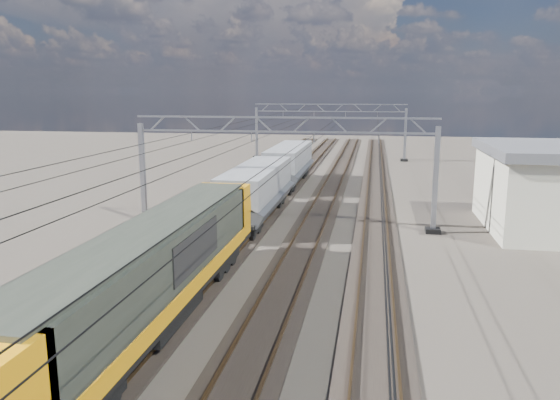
% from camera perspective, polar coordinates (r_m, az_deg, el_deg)
% --- Properties ---
extents(ground, '(160.00, 160.00, 0.00)m').
position_cam_1_polar(ground, '(31.80, -0.95, -4.51)').
color(ground, black).
rests_on(ground, ground).
extents(track_outer_west, '(2.60, 140.00, 0.30)m').
position_cam_1_polar(track_outer_west, '(33.40, -11.14, -3.82)').
color(track_outer_west, black).
rests_on(track_outer_west, ground).
extents(track_loco, '(2.60, 140.00, 0.30)m').
position_cam_1_polar(track_loco, '(32.21, -4.46, -4.20)').
color(track_loco, black).
rests_on(track_loco, ground).
extents(track_inner_east, '(2.60, 140.00, 0.30)m').
position_cam_1_polar(track_inner_east, '(31.49, 2.64, -4.54)').
color(track_inner_east, black).
rests_on(track_inner_east, ground).
extents(track_outer_east, '(2.60, 140.00, 0.30)m').
position_cam_1_polar(track_outer_east, '(31.26, 9.96, -4.82)').
color(track_outer_east, black).
rests_on(track_outer_east, ground).
extents(catenary_gantry_mid, '(19.90, 0.90, 7.11)m').
position_cam_1_polar(catenary_gantry_mid, '(34.87, 0.26, 3.46)').
color(catenary_gantry_mid, gray).
rests_on(catenary_gantry_mid, ground).
extents(catenary_gantry_far, '(19.90, 0.90, 7.11)m').
position_cam_1_polar(catenary_gantry_far, '(70.45, 5.18, 7.38)').
color(catenary_gantry_far, gray).
rests_on(catenary_gantry_far, ground).
extents(overhead_wires, '(12.03, 140.00, 0.53)m').
position_cam_1_polar(overhead_wires, '(38.60, 1.26, 6.97)').
color(overhead_wires, black).
rests_on(overhead_wires, ground).
extents(locomotive, '(2.76, 21.10, 3.62)m').
position_cam_1_polar(locomotive, '(20.41, -13.10, -7.08)').
color(locomotive, black).
rests_on(locomotive, ground).
extents(hopper_wagon_lead, '(3.38, 13.00, 3.25)m').
position_cam_1_polar(hopper_wagon_lead, '(36.89, -2.44, 1.25)').
color(hopper_wagon_lead, black).
rests_on(hopper_wagon_lead, ground).
extents(hopper_wagon_mid, '(3.38, 13.00, 3.25)m').
position_cam_1_polar(hopper_wagon_mid, '(50.70, 0.97, 4.01)').
color(hopper_wagon_mid, black).
rests_on(hopper_wagon_mid, ground).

